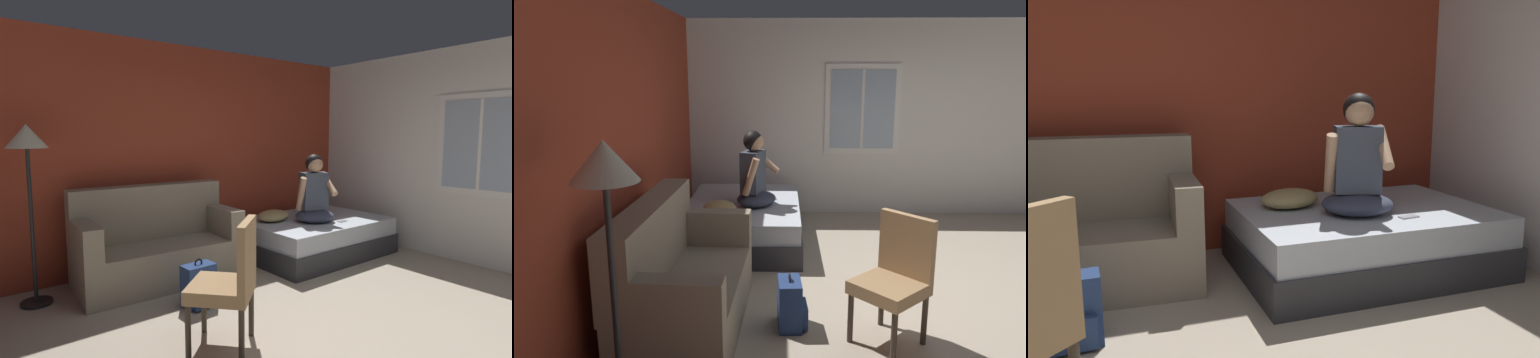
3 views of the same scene
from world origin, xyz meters
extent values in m
cube|color=#993823|center=(0.00, 2.89, 1.35)|extent=(10.40, 0.16, 2.70)
cube|color=#2D2D33|center=(1.48, 1.97, 0.13)|extent=(1.92, 1.37, 0.26)
cube|color=silver|center=(1.48, 1.97, 0.37)|extent=(1.86, 1.32, 0.22)
cube|color=gray|center=(-0.61, 2.23, 0.22)|extent=(1.73, 0.88, 0.44)
cube|color=gray|center=(-0.60, 2.53, 0.74)|extent=(1.71, 0.32, 0.60)
cube|color=gray|center=(0.15, 2.20, 0.60)|extent=(0.22, 0.81, 0.32)
ellipsoid|color=#383D51|center=(1.34, 1.81, 0.56)|extent=(0.63, 0.58, 0.16)
cube|color=#3F4756|center=(1.35, 1.84, 0.88)|extent=(0.38, 0.29, 0.48)
cylinder|color=tan|center=(1.14, 1.86, 0.86)|extent=(0.14, 0.23, 0.44)
cylinder|color=tan|center=(1.49, 1.71, 0.98)|extent=(0.19, 0.38, 0.29)
sphere|color=tan|center=(1.34, 1.82, 1.23)|extent=(0.21, 0.21, 0.21)
ellipsoid|color=black|center=(1.35, 1.84, 1.24)|extent=(0.28, 0.28, 0.23)
cube|color=navy|center=(-0.58, 1.44, 0.20)|extent=(0.31, 0.20, 0.40)
cube|color=navy|center=(-0.58, 1.33, 0.11)|extent=(0.24, 0.06, 0.18)
torus|color=black|center=(-0.58, 1.44, 0.42)|extent=(0.09, 0.02, 0.09)
ellipsoid|color=tan|center=(0.96, 2.19, 0.55)|extent=(0.56, 0.48, 0.14)
cube|color=#B7B7BC|center=(1.65, 1.61, 0.48)|extent=(0.15, 0.09, 0.01)
camera|label=1|loc=(-2.37, -1.73, 1.60)|focal=28.00mm
camera|label=2|loc=(-4.28, 1.51, 2.06)|focal=35.00mm
camera|label=3|loc=(-0.37, -1.33, 1.39)|focal=35.00mm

